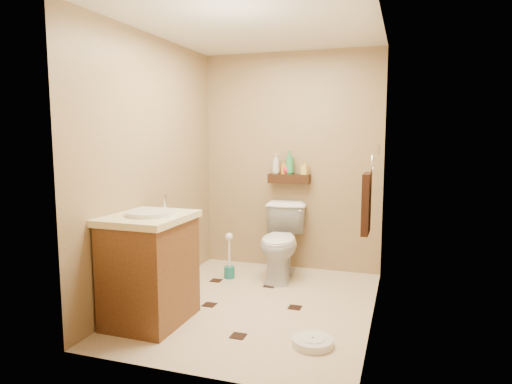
% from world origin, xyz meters
% --- Properties ---
extents(ground, '(2.50, 2.50, 0.00)m').
position_xyz_m(ground, '(0.00, 0.00, 0.00)').
color(ground, beige).
rests_on(ground, ground).
extents(wall_back, '(2.00, 0.04, 2.40)m').
position_xyz_m(wall_back, '(0.00, 1.25, 1.20)').
color(wall_back, '#9D7F59').
rests_on(wall_back, ground).
extents(wall_front, '(2.00, 0.04, 2.40)m').
position_xyz_m(wall_front, '(0.00, -1.25, 1.20)').
color(wall_front, '#9D7F59').
rests_on(wall_front, ground).
extents(wall_left, '(0.04, 2.50, 2.40)m').
position_xyz_m(wall_left, '(-1.00, 0.00, 1.20)').
color(wall_left, '#9D7F59').
rests_on(wall_left, ground).
extents(wall_right, '(0.04, 2.50, 2.40)m').
position_xyz_m(wall_right, '(1.00, 0.00, 1.20)').
color(wall_right, '#9D7F59').
rests_on(wall_right, ground).
extents(ceiling, '(2.00, 2.50, 0.02)m').
position_xyz_m(ceiling, '(0.00, 0.00, 2.40)').
color(ceiling, silver).
rests_on(ceiling, wall_back).
extents(wall_shelf, '(0.46, 0.14, 0.10)m').
position_xyz_m(wall_shelf, '(0.00, 1.17, 1.02)').
color(wall_shelf, '#39210F').
rests_on(wall_shelf, wall_back).
extents(floor_accents, '(1.32, 1.27, 0.01)m').
position_xyz_m(floor_accents, '(-0.00, -0.04, 0.00)').
color(floor_accents, black).
rests_on(floor_accents, ground).
extents(toilet, '(0.50, 0.79, 0.77)m').
position_xyz_m(toilet, '(0.01, 0.83, 0.39)').
color(toilet, white).
rests_on(toilet, ground).
extents(vanity, '(0.60, 0.73, 1.01)m').
position_xyz_m(vanity, '(-0.70, -0.60, 0.45)').
color(vanity, brown).
rests_on(vanity, ground).
extents(bathroom_scale, '(0.34, 0.34, 0.06)m').
position_xyz_m(bathroom_scale, '(0.63, -0.62, 0.03)').
color(bathroom_scale, white).
rests_on(bathroom_scale, ground).
extents(toilet_brush, '(0.11, 0.11, 0.49)m').
position_xyz_m(toilet_brush, '(-0.51, 0.64, 0.17)').
color(toilet_brush, '#1B6F6E').
rests_on(toilet_brush, ground).
extents(towel_ring, '(0.12, 0.30, 0.76)m').
position_xyz_m(towel_ring, '(0.91, 0.25, 0.95)').
color(towel_ring, silver).
rests_on(towel_ring, wall_right).
extents(toilet_paper, '(0.12, 0.11, 0.12)m').
position_xyz_m(toilet_paper, '(-0.94, 0.65, 0.60)').
color(toilet_paper, white).
rests_on(toilet_paper, wall_left).
extents(bottle_a, '(0.11, 0.11, 0.23)m').
position_xyz_m(bottle_a, '(-0.15, 1.17, 1.18)').
color(bottle_a, beige).
rests_on(bottle_a, wall_shelf).
extents(bottle_b, '(0.09, 0.09, 0.15)m').
position_xyz_m(bottle_b, '(-0.06, 1.17, 1.15)').
color(bottle_b, orange).
rests_on(bottle_b, wall_shelf).
extents(bottle_c, '(0.13, 0.13, 0.13)m').
position_xyz_m(bottle_c, '(-0.02, 1.17, 1.14)').
color(bottle_c, red).
rests_on(bottle_c, wall_shelf).
extents(bottle_d, '(0.14, 0.14, 0.26)m').
position_xyz_m(bottle_d, '(0.00, 1.17, 1.20)').
color(bottle_d, '#30904D').
rests_on(bottle_d, wall_shelf).
extents(bottle_e, '(0.08, 0.08, 0.15)m').
position_xyz_m(bottle_e, '(0.17, 1.17, 1.14)').
color(bottle_e, gold).
rests_on(bottle_e, wall_shelf).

